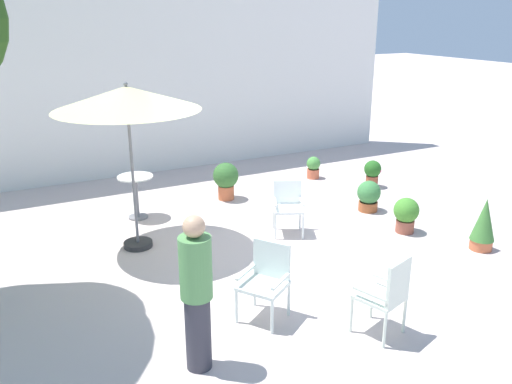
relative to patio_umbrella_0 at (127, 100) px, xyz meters
The scene contains 14 objects.
ground_plane 3.04m from the patio_umbrella_0, 32.24° to the right, with size 60.00×60.00×0.00m, color beige.
villa_facade 4.30m from the patio_umbrella_0, 66.42° to the left, with size 11.59×0.30×4.99m, color white.
patio_umbrella_0 is the anchor object (origin of this frame).
cafe_table_0 2.13m from the patio_umbrella_0, 74.70° to the left, with size 0.61×0.61×0.77m.
patio_chair_0 4.37m from the patio_umbrella_0, 63.31° to the right, with size 0.57×0.58×0.96m.
patio_chair_1 2.98m from the patio_umbrella_0, 13.34° to the right, with size 0.63×0.62×0.85m.
patio_chair_2 3.26m from the patio_umbrella_0, 72.41° to the right, with size 0.67×0.68×0.91m.
potted_plant_0 5.49m from the patio_umbrella_0, ahead, with size 0.35×0.35×0.56m.
potted_plant_1 5.10m from the patio_umbrella_0, 21.95° to the left, with size 0.30×0.30×0.48m.
potted_plant_2 5.56m from the patio_umbrella_0, 28.31° to the right, with size 0.36×0.36×0.81m.
potted_plant_3 4.72m from the patio_umbrella_0, 19.65° to the right, with size 0.41×0.41×0.59m.
potted_plant_4 4.60m from the patio_umbrella_0, ahead, with size 0.42×0.42×0.56m.
potted_plant_5 3.12m from the patio_umbrella_0, 33.09° to the left, with size 0.49×0.49×0.72m.
standing_person 3.46m from the patio_umbrella_0, 94.20° to the right, with size 0.45×0.45×1.66m.
Camera 1 is at (-3.52, -6.38, 3.44)m, focal length 37.14 mm.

